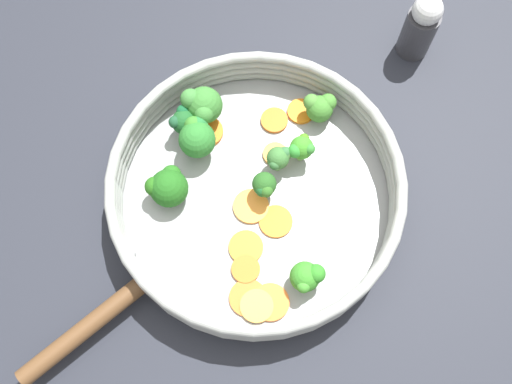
% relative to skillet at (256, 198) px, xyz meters
% --- Properties ---
extents(ground_plane, '(4.00, 4.00, 0.00)m').
position_rel_skillet_xyz_m(ground_plane, '(0.00, 0.00, -0.01)').
color(ground_plane, '#22242D').
extents(skillet, '(0.34, 0.34, 0.02)m').
position_rel_skillet_xyz_m(skillet, '(0.00, 0.00, 0.00)').
color(skillet, '#939699').
rests_on(skillet, ground_plane).
extents(skillet_rim_wall, '(0.36, 0.36, 0.05)m').
position_rel_skillet_xyz_m(skillet_rim_wall, '(0.00, 0.00, 0.04)').
color(skillet_rim_wall, '#959996').
rests_on(skillet_rim_wall, skillet).
extents(skillet_handle, '(0.16, 0.09, 0.02)m').
position_rel_skillet_xyz_m(skillet_handle, '(0.23, -0.11, 0.02)').
color(skillet_handle, brown).
rests_on(skillet_handle, skillet).
extents(skillet_rivet_left, '(0.01, 0.01, 0.01)m').
position_rel_skillet_xyz_m(skillet_rivet_left, '(0.13, -0.11, 0.01)').
color(skillet_rivet_left, '#96979B').
rests_on(skillet_rivet_left, skillet).
extents(skillet_rivet_right, '(0.01, 0.01, 0.01)m').
position_rel_skillet_xyz_m(skillet_rivet_right, '(0.16, -0.04, 0.01)').
color(skillet_rivet_right, '#98989A').
rests_on(skillet_rivet_right, skillet).
extents(carrot_slice_0, '(0.06, 0.06, 0.00)m').
position_rel_skillet_xyz_m(carrot_slice_0, '(0.12, 0.04, 0.01)').
color(carrot_slice_0, orange).
rests_on(carrot_slice_0, skillet).
extents(carrot_slice_1, '(0.06, 0.06, 0.00)m').
position_rel_skillet_xyz_m(carrot_slice_1, '(0.02, 0.04, 0.01)').
color(carrot_slice_1, orange).
rests_on(carrot_slice_1, skillet).
extents(carrot_slice_2, '(0.04, 0.04, 0.00)m').
position_rel_skillet_xyz_m(carrot_slice_2, '(0.09, 0.03, 0.01)').
color(carrot_slice_2, orange).
rests_on(carrot_slice_2, skillet).
extents(carrot_slice_3, '(0.06, 0.06, 0.00)m').
position_rel_skillet_xyz_m(carrot_slice_3, '(0.07, 0.02, 0.01)').
color(carrot_slice_3, orange).
rests_on(carrot_slice_3, skillet).
extents(carrot_slice_4, '(0.05, 0.05, 0.00)m').
position_rel_skillet_xyz_m(carrot_slice_4, '(-0.10, -0.02, 0.01)').
color(carrot_slice_4, orange).
rests_on(carrot_slice_4, skillet).
extents(carrot_slice_5, '(0.05, 0.05, 0.00)m').
position_rel_skillet_xyz_m(carrot_slice_5, '(0.11, 0.07, 0.01)').
color(carrot_slice_5, orange).
rests_on(carrot_slice_5, skillet).
extents(carrot_slice_6, '(0.05, 0.05, 0.01)m').
position_rel_skillet_xyz_m(carrot_slice_6, '(0.13, 0.06, 0.01)').
color(carrot_slice_6, '#EB963C').
rests_on(carrot_slice_6, skillet).
extents(carrot_slice_7, '(0.05, 0.05, 0.00)m').
position_rel_skillet_xyz_m(carrot_slice_7, '(0.02, -0.00, 0.01)').
color(carrot_slice_7, orange).
rests_on(carrot_slice_7, skillet).
extents(carrot_slice_8, '(0.05, 0.05, 0.00)m').
position_rel_skillet_xyz_m(carrot_slice_8, '(-0.13, 0.01, 0.01)').
color(carrot_slice_8, orange).
rests_on(carrot_slice_8, skillet).
extents(carrot_slice_9, '(0.04, 0.04, 0.00)m').
position_rel_skillet_xyz_m(carrot_slice_9, '(-0.06, -0.00, 0.01)').
color(carrot_slice_9, orange).
rests_on(carrot_slice_9, skillet).
extents(carrot_slice_10, '(0.05, 0.05, 0.01)m').
position_rel_skillet_xyz_m(carrot_slice_10, '(-0.05, -0.09, 0.01)').
color(carrot_slice_10, orange).
rests_on(carrot_slice_10, skillet).
extents(broccoli_floret_0, '(0.03, 0.03, 0.05)m').
position_rel_skillet_xyz_m(broccoli_floret_0, '(-0.05, -0.12, 0.04)').
color(broccoli_floret_0, '#88AE68').
rests_on(broccoli_floret_0, skillet).
extents(broccoli_floret_1, '(0.04, 0.04, 0.04)m').
position_rel_skillet_xyz_m(broccoli_floret_1, '(-0.13, 0.03, 0.03)').
color(broccoli_floret_1, '#8AAC61').
rests_on(broccoli_floret_1, skillet).
extents(broccoli_floret_2, '(0.03, 0.03, 0.04)m').
position_rel_skillet_xyz_m(broccoli_floret_2, '(-0.01, 0.01, 0.04)').
color(broccoli_floret_2, '#698754').
rests_on(broccoli_floret_2, skillet).
extents(broccoli_floret_3, '(0.04, 0.03, 0.04)m').
position_rel_skillet_xyz_m(broccoli_floret_3, '(-0.07, 0.03, 0.04)').
color(broccoli_floret_3, '#89AD64').
rests_on(broccoli_floret_3, skillet).
extents(broccoli_floret_4, '(0.03, 0.03, 0.04)m').
position_rel_skillet_xyz_m(broccoli_floret_4, '(-0.05, 0.01, 0.04)').
color(broccoli_floret_4, '#7BB460').
rests_on(broccoli_floret_4, skillet).
extents(broccoli_floret_5, '(0.05, 0.05, 0.06)m').
position_rel_skillet_xyz_m(broccoli_floret_5, '(-0.07, -0.10, 0.04)').
color(broccoli_floret_5, '#86B366').
rests_on(broccoli_floret_5, skillet).
extents(broccoli_floret_6, '(0.05, 0.05, 0.06)m').
position_rel_skillet_xyz_m(broccoli_floret_6, '(-0.03, -0.09, 0.04)').
color(broccoli_floret_6, '#61874E').
rests_on(broccoli_floret_6, skillet).
extents(broccoli_floret_7, '(0.05, 0.05, 0.05)m').
position_rel_skillet_xyz_m(broccoli_floret_7, '(0.04, -0.10, 0.03)').
color(broccoli_floret_7, '#83A55C').
rests_on(broccoli_floret_7, skillet).
extents(broccoli_floret_8, '(0.04, 0.04, 0.04)m').
position_rel_skillet_xyz_m(broccoli_floret_8, '(0.08, 0.10, 0.03)').
color(broccoli_floret_8, '#6E8E4F').
rests_on(broccoli_floret_8, skillet).
extents(salt_shaker, '(0.04, 0.04, 0.11)m').
position_rel_skillet_xyz_m(salt_shaker, '(-0.29, 0.11, 0.04)').
color(salt_shaker, '#333338').
rests_on(salt_shaker, ground_plane).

